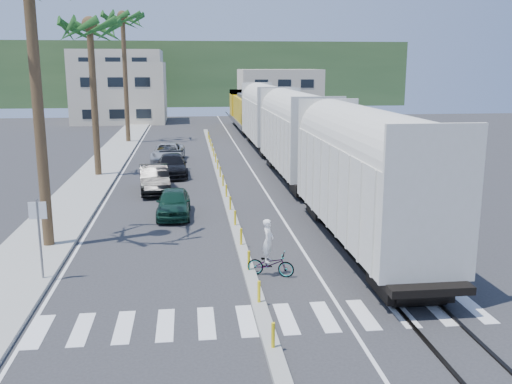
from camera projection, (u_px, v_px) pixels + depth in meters
ground at (255, 294)px, 19.03m from camera, size 140.00×140.00×0.00m
sidewalk at (102, 168)px, 42.26m from camera, size 3.00×90.00×0.15m
rails at (275, 159)px, 46.76m from camera, size 1.56×100.00×0.06m
median at (220, 178)px, 38.36m from camera, size 0.45×60.00×0.85m
crosswalk at (263, 320)px, 17.09m from camera, size 14.00×2.20×0.01m
lane_markings at (188, 167)px, 43.02m from camera, size 9.42×90.00×0.01m
freight_train at (282, 128)px, 43.22m from camera, size 3.00×60.94×5.85m
palm_trees at (94, 14)px, 37.77m from camera, size 3.50×37.20×13.75m
street_sign at (39, 228)px, 19.70m from camera, size 0.60×0.08×3.00m
buildings at (158, 87)px, 86.81m from camera, size 38.00×27.00×10.00m
hillside at (197, 74)px, 114.69m from camera, size 80.00×20.00×12.00m
car_lead at (174, 203)px, 28.80m from camera, size 1.79×4.17×1.40m
car_second at (154, 179)px, 34.37m from camera, size 2.58×5.17×1.60m
car_third at (172, 165)px, 39.50m from camera, size 2.53×5.23×1.46m
car_rear at (168, 152)px, 45.46m from camera, size 3.12×5.54×1.45m
cyclist at (270, 258)px, 20.57m from camera, size 1.75×2.12×2.12m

